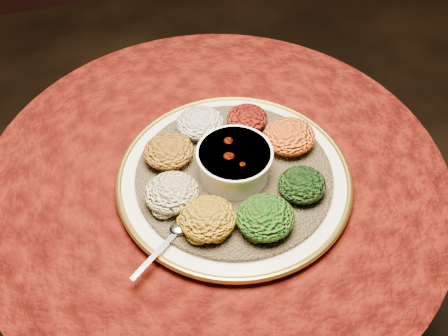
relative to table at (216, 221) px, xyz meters
name	(u,v)px	position (x,y,z in m)	size (l,w,h in m)	color
table	(216,221)	(0.00, 0.00, 0.00)	(0.96, 0.96, 0.73)	black
platter	(234,178)	(0.03, -0.04, 0.19)	(0.55, 0.55, 0.02)	silver
injera	(234,174)	(0.03, -0.04, 0.20)	(0.39, 0.39, 0.01)	brown
stew_bowl	(234,161)	(0.03, -0.04, 0.24)	(0.15, 0.15, 0.06)	silver
spoon	(177,232)	(-0.12, -0.14, 0.21)	(0.13, 0.09, 0.01)	silver
portion_ayib	(200,123)	(0.00, 0.09, 0.23)	(0.10, 0.09, 0.05)	beige
portion_kitfo	(247,118)	(0.10, 0.08, 0.23)	(0.09, 0.08, 0.04)	black
portion_tikil	(289,136)	(0.16, 0.00, 0.23)	(0.11, 0.10, 0.05)	#BC850F
portion_gomen	(302,185)	(0.13, -0.12, 0.23)	(0.09, 0.09, 0.04)	black
portion_mixveg	(265,217)	(0.04, -0.17, 0.23)	(0.11, 0.10, 0.05)	#AF390B
portion_kik	(208,218)	(-0.06, -0.14, 0.23)	(0.10, 0.10, 0.05)	#AD690F
portion_timatim	(172,193)	(-0.10, -0.06, 0.23)	(0.10, 0.10, 0.05)	#700F06
portion_shiro	(168,151)	(-0.08, 0.04, 0.23)	(0.10, 0.10, 0.05)	#A25B13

